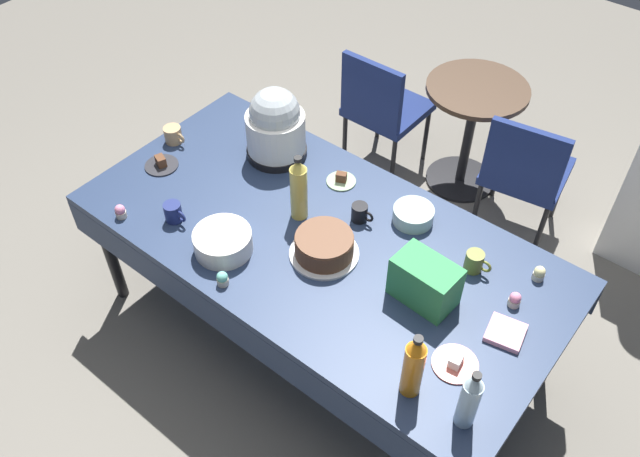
{
  "coord_description": "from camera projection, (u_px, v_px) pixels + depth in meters",
  "views": [
    {
      "loc": [
        1.27,
        -1.58,
        2.89
      ],
      "look_at": [
        0.0,
        0.0,
        0.8
      ],
      "focal_mm": 37.19,
      "sensor_mm": 36.0,
      "label": 1
    }
  ],
  "objects": [
    {
      "name": "dessert_plate_charcoal",
      "position": [
        161.0,
        164.0,
        3.27
      ],
      "size": [
        0.17,
        0.17,
        0.06
      ],
      "color": "#2D2D33",
      "rests_on": "potluck_table"
    },
    {
      "name": "ceramic_snack_bowl",
      "position": [
        223.0,
        242.0,
        2.85
      ],
      "size": [
        0.26,
        0.26,
        0.1
      ],
      "primitive_type": "cylinder",
      "color": "silver",
      "rests_on": "potluck_table"
    },
    {
      "name": "cupcake_vanilla",
      "position": [
        515.0,
        300.0,
        2.66
      ],
      "size": [
        0.05,
        0.05,
        0.07
      ],
      "color": "beige",
      "rests_on": "potluck_table"
    },
    {
      "name": "coffee_mug_olive",
      "position": [
        475.0,
        262.0,
        2.78
      ],
      "size": [
        0.12,
        0.08,
        0.09
      ],
      "color": "olive",
      "rests_on": "potluck_table"
    },
    {
      "name": "coffee_mug_navy",
      "position": [
        174.0,
        212.0,
        2.98
      ],
      "size": [
        0.12,
        0.08,
        0.09
      ],
      "color": "navy",
      "rests_on": "potluck_table"
    },
    {
      "name": "soda_carton",
      "position": [
        425.0,
        282.0,
        2.63
      ],
      "size": [
        0.27,
        0.18,
        0.2
      ],
      "primitive_type": "cube",
      "rotation": [
        0.0,
        0.0,
        -0.06
      ],
      "color": "#338C4C",
      "rests_on": "potluck_table"
    },
    {
      "name": "frosted_layer_cake",
      "position": [
        324.0,
        246.0,
        2.83
      ],
      "size": [
        0.3,
        0.3,
        0.11
      ],
      "color": "silver",
      "rests_on": "potluck_table"
    },
    {
      "name": "soda_bottle_orange_juice",
      "position": [
        413.0,
        366.0,
        2.3
      ],
      "size": [
        0.08,
        0.08,
        0.32
      ],
      "color": "orange",
      "rests_on": "potluck_table"
    },
    {
      "name": "dessert_plate_coral",
      "position": [
        455.0,
        363.0,
        2.47
      ],
      "size": [
        0.18,
        0.18,
        0.05
      ],
      "color": "#E07266",
      "rests_on": "potluck_table"
    },
    {
      "name": "coffee_mug_black",
      "position": [
        360.0,
        213.0,
        2.99
      ],
      "size": [
        0.11,
        0.07,
        0.08
      ],
      "color": "black",
      "rests_on": "potluck_table"
    },
    {
      "name": "glass_salad_bowl",
      "position": [
        413.0,
        215.0,
        2.99
      ],
      "size": [
        0.19,
        0.19,
        0.07
      ],
      "primitive_type": "cylinder",
      "color": "#B2C6BC",
      "rests_on": "potluck_table"
    },
    {
      "name": "coffee_mug_tan",
      "position": [
        173.0,
        135.0,
        3.38
      ],
      "size": [
        0.13,
        0.09,
        0.09
      ],
      "color": "tan",
      "rests_on": "potluck_table"
    },
    {
      "name": "round_cafe_table",
      "position": [
        472.0,
        118.0,
        3.97
      ],
      "size": [
        0.6,
        0.6,
        0.72
      ],
      "color": "#473323",
      "rests_on": "ground"
    },
    {
      "name": "dessert_plate_sage",
      "position": [
        341.0,
        180.0,
        3.19
      ],
      "size": [
        0.14,
        0.14,
        0.05
      ],
      "color": "#8CA87F",
      "rests_on": "potluck_table"
    },
    {
      "name": "maroon_chair_right",
      "position": [
        525.0,
        170.0,
        3.65
      ],
      "size": [
        0.5,
        0.5,
        0.85
      ],
      "color": "navy",
      "rests_on": "ground"
    },
    {
      "name": "soda_bottle_water",
      "position": [
        469.0,
        400.0,
        2.23
      ],
      "size": [
        0.07,
        0.07,
        0.3
      ],
      "color": "silver",
      "rests_on": "potluck_table"
    },
    {
      "name": "cupcake_lemon",
      "position": [
        222.0,
        279.0,
        2.73
      ],
      "size": [
        0.05,
        0.05,
        0.07
      ],
      "color": "beige",
      "rests_on": "potluck_table"
    },
    {
      "name": "potluck_table",
      "position": [
        320.0,
        246.0,
        2.99
      ],
      "size": [
        2.2,
        1.1,
        0.75
      ],
      "color": "navy",
      "rests_on": "ground"
    },
    {
      "name": "maroon_chair_left",
      "position": [
        382.0,
        105.0,
        4.07
      ],
      "size": [
        0.44,
        0.44,
        0.85
      ],
      "color": "navy",
      "rests_on": "ground"
    },
    {
      "name": "cupcake_cocoa",
      "position": [
        539.0,
        273.0,
        2.75
      ],
      "size": [
        0.05,
        0.05,
        0.07
      ],
      "color": "beige",
      "rests_on": "potluck_table"
    },
    {
      "name": "ground",
      "position": [
        320.0,
        334.0,
        3.48
      ],
      "size": [
        9.0,
        9.0,
        0.0
      ],
      "primitive_type": "plane",
      "color": "slate"
    },
    {
      "name": "cupcake_mint",
      "position": [
        120.0,
        212.0,
        3.01
      ],
      "size": [
        0.05,
        0.05,
        0.07
      ],
      "color": "beige",
      "rests_on": "potluck_table"
    },
    {
      "name": "slow_cooker",
      "position": [
        275.0,
        126.0,
        3.21
      ],
      "size": [
        0.3,
        0.3,
        0.38
      ],
      "color": "black",
      "rests_on": "potluck_table"
    },
    {
      "name": "paper_napkin_stack",
      "position": [
        506.0,
        333.0,
        2.57
      ],
      "size": [
        0.16,
        0.16,
        0.02
      ],
      "primitive_type": "cube",
      "rotation": [
        0.0,
        0.0,
        0.2
      ],
      "color": "pink",
      "rests_on": "potluck_table"
    },
    {
      "name": "soda_bottle_ginger_ale",
      "position": [
        299.0,
        189.0,
        2.92
      ],
      "size": [
        0.08,
        0.08,
        0.34
      ],
      "color": "gold",
      "rests_on": "potluck_table"
    }
  ]
}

